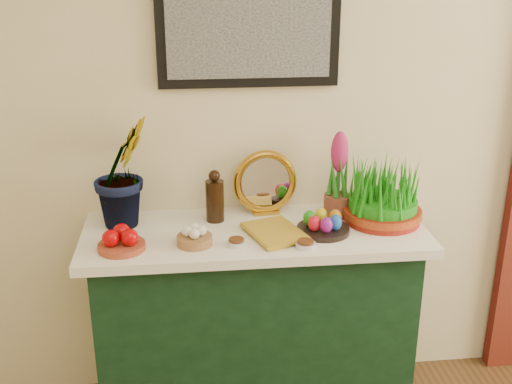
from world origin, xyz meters
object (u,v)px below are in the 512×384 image
Objects in this scene: book at (253,236)px; wheatgrass_sabzeh at (383,195)px; mirror at (265,183)px; sideboard at (255,326)px; hyacinth_green at (122,154)px.

book is 0.78× the size of wheatgrass_sabzeh.
mirror reaches higher than wheatgrass_sabzeh.
mirror is (0.06, 0.17, 0.60)m from sideboard.
wheatgrass_sabzeh is at bearing -6.01° from book.
mirror is 0.50m from wheatgrass_sabzeh.
hyacinth_green is 0.62m from book.
mirror is 1.11× the size of book.
hyacinth_green reaches higher than mirror.
book is (-0.08, -0.28, -0.12)m from mirror.
hyacinth_green reaches higher than book.
book reaches higher than sideboard.
sideboard is at bearing -177.60° from wheatgrass_sabzeh.
wheatgrass_sabzeh is (1.06, -0.09, -0.18)m from hyacinth_green.
hyacinth_green is 0.61m from mirror.
hyacinth_green is at bearing -174.11° from mirror.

